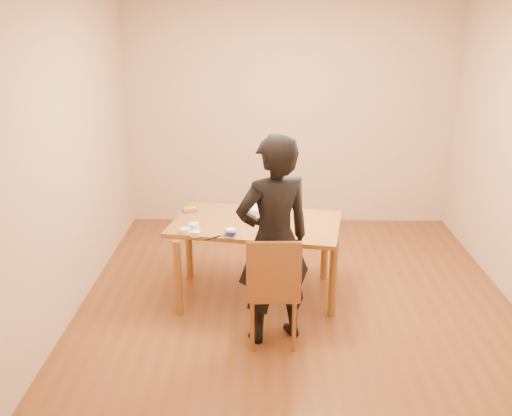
{
  "coord_description": "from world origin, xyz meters",
  "views": [
    {
      "loc": [
        -0.3,
        -4.71,
        2.57
      ],
      "look_at": [
        -0.38,
        0.12,
        0.9
      ],
      "focal_mm": 40.0,
      "sensor_mm": 36.0,
      "label": 1
    }
  ],
  "objects_px": {
    "dining_table": "(256,224)",
    "person": "(274,241)",
    "cake_plate": "(258,217)",
    "dining_chair": "(273,291)",
    "cake": "(258,212)"
  },
  "relations": [
    {
      "from": "dining_table",
      "to": "cake_plate",
      "type": "height_order",
      "value": "cake_plate"
    },
    {
      "from": "dining_chair",
      "to": "person",
      "type": "xyz_separation_m",
      "value": [
        0.0,
        0.05,
        0.41
      ]
    },
    {
      "from": "dining_table",
      "to": "cake_plate",
      "type": "relative_size",
      "value": 5.43
    },
    {
      "from": "cake_plate",
      "to": "person",
      "type": "height_order",
      "value": "person"
    },
    {
      "from": "cake_plate",
      "to": "person",
      "type": "distance_m",
      "value": 0.86
    },
    {
      "from": "dining_table",
      "to": "dining_chair",
      "type": "bearing_deg",
      "value": -68.98
    },
    {
      "from": "person",
      "to": "cake_plate",
      "type": "bearing_deg",
      "value": -104.32
    },
    {
      "from": "dining_table",
      "to": "person",
      "type": "height_order",
      "value": "person"
    },
    {
      "from": "dining_chair",
      "to": "person",
      "type": "distance_m",
      "value": 0.41
    },
    {
      "from": "dining_chair",
      "to": "cake_plate",
      "type": "xyz_separation_m",
      "value": [
        -0.14,
        0.88,
        0.31
      ]
    },
    {
      "from": "cake",
      "to": "cake_plate",
      "type": "bearing_deg",
      "value": 0.0
    },
    {
      "from": "dining_chair",
      "to": "cake_plate",
      "type": "height_order",
      "value": "cake_plate"
    },
    {
      "from": "dining_table",
      "to": "person",
      "type": "relative_size",
      "value": 0.88
    },
    {
      "from": "cake",
      "to": "dining_chair",
      "type": "bearing_deg",
      "value": -81.28
    },
    {
      "from": "dining_chair",
      "to": "person",
      "type": "height_order",
      "value": "person"
    }
  ]
}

